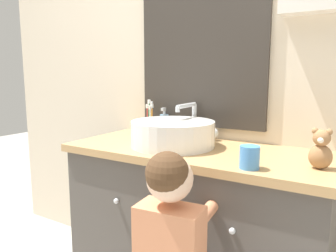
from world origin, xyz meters
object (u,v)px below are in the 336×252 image
at_px(sink_basin, 173,133).
at_px(drinking_cup, 250,157).
at_px(soap_dispenser, 164,124).
at_px(toothbrush_holder, 150,125).
at_px(teddy_bear, 321,150).

relative_size(sink_basin, drinking_cup, 5.35).
height_order(sink_basin, soap_dispenser, sink_basin).
relative_size(soap_dispenser, drinking_cup, 1.84).
bearing_deg(drinking_cup, sink_basin, 156.90).
bearing_deg(soap_dispenser, toothbrush_holder, -169.13).
bearing_deg(drinking_cup, soap_dispenser, 146.94).
distance_m(sink_basin, soap_dispenser, 0.28).
xyz_separation_m(soap_dispenser, teddy_bear, (0.82, -0.27, 0.01)).
xyz_separation_m(sink_basin, toothbrush_holder, (-0.27, 0.20, -0.01)).
distance_m(sink_basin, teddy_bear, 0.64).
relative_size(sink_basin, teddy_bear, 3.01).
relative_size(toothbrush_holder, drinking_cup, 2.33).
bearing_deg(teddy_bear, drinking_cup, -149.07).
bearing_deg(sink_basin, teddy_bear, -4.53).
bearing_deg(toothbrush_holder, sink_basin, -36.63).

